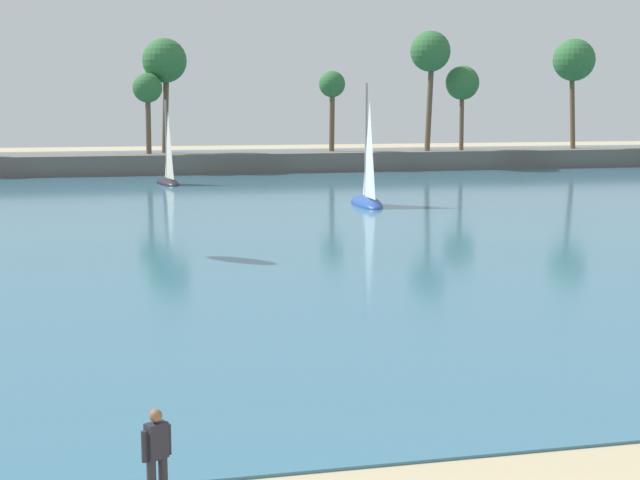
# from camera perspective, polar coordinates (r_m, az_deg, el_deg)

# --- Properties ---
(sea) EXTENTS (220.00, 109.94, 0.06)m
(sea) POSITION_cam_1_polar(r_m,az_deg,el_deg) (70.38, -11.59, 3.08)
(sea) COLOR #386B84
(sea) RESTS_ON ground
(palm_headland) EXTENTS (108.47, 6.28, 13.00)m
(palm_headland) POSITION_cam_1_polar(r_m,az_deg,el_deg) (85.17, -12.15, 6.20)
(palm_headland) COLOR #605B54
(palm_headland) RESTS_ON ground
(person_at_waterline) EXTENTS (0.48, 0.35, 1.67)m
(person_at_waterline) POSITION_cam_1_polar(r_m,az_deg,el_deg) (15.30, -9.96, -12.89)
(person_at_waterline) COLOR #23232D
(person_at_waterline) RESTS_ON ground
(sailboat_near_shore) EXTENTS (2.02, 5.65, 8.05)m
(sailboat_near_shore) POSITION_cam_1_polar(r_m,az_deg,el_deg) (57.82, 2.90, 2.86)
(sailboat_near_shore) COLOR #234793
(sailboat_near_shore) RESTS_ON sea
(sailboat_mid_bay) EXTENTS (2.16, 4.99, 6.99)m
(sailboat_mid_bay) POSITION_cam_1_polar(r_m,az_deg,el_deg) (73.58, -9.28, 3.89)
(sailboat_mid_bay) COLOR black
(sailboat_mid_bay) RESTS_ON sea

